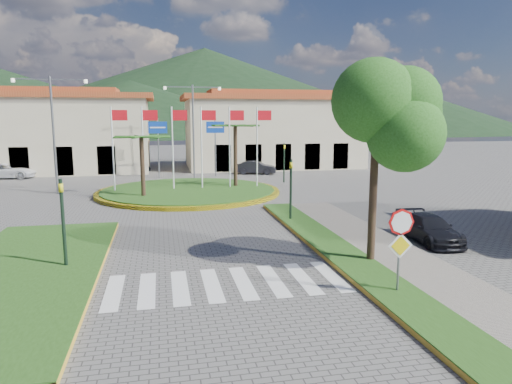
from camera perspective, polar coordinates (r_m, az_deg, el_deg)
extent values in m
plane|color=#63605E|center=(11.24, -0.98, -18.49)|extent=(160.00, 160.00, 0.00)
cube|color=gray|center=(15.07, 20.92, -11.39)|extent=(4.00, 28.00, 0.15)
cube|color=#254A15|center=(14.48, 16.84, -11.97)|extent=(1.60, 28.00, 0.18)
cube|color=#254A15|center=(17.22, -27.23, -9.18)|extent=(5.00, 14.00, 0.18)
cube|color=silver|center=(14.85, -3.97, -11.38)|extent=(8.00, 3.00, 0.01)
cylinder|color=yellow|center=(32.24, -8.41, 0.04)|extent=(12.70, 12.70, 0.24)
cylinder|color=#254A15|center=(32.23, -8.41, 0.09)|extent=(12.00, 12.00, 0.30)
cylinder|color=black|center=(29.97, -14.00, 2.84)|extent=(0.28, 0.28, 4.05)
cylinder|color=black|center=(33.34, -2.58, 4.28)|extent=(0.28, 0.28, 4.68)
cylinder|color=silver|center=(32.50, -17.45, 4.90)|extent=(0.10, 0.10, 6.00)
cube|color=red|center=(32.38, -16.68, 9.18)|extent=(1.00, 0.03, 0.70)
cylinder|color=silver|center=(32.37, -13.92, 5.04)|extent=(0.10, 0.10, 6.00)
cube|color=red|center=(32.28, -13.10, 9.32)|extent=(1.00, 0.03, 0.70)
cylinder|color=silver|center=(32.36, -10.36, 5.16)|extent=(0.10, 0.10, 6.00)
cube|color=red|center=(32.30, -9.50, 9.44)|extent=(1.00, 0.03, 0.70)
cylinder|color=silver|center=(32.48, -6.82, 5.26)|extent=(0.10, 0.10, 6.00)
cube|color=red|center=(32.45, -5.92, 9.51)|extent=(1.00, 0.03, 0.70)
cylinder|color=silver|center=(32.71, -3.32, 5.34)|extent=(0.10, 0.10, 6.00)
cube|color=red|center=(32.72, -2.39, 9.55)|extent=(1.00, 0.03, 0.70)
cylinder|color=silver|center=(33.07, 0.13, 5.39)|extent=(0.10, 0.10, 6.00)
cube|color=red|center=(33.11, 1.07, 9.55)|extent=(1.00, 0.03, 0.70)
cylinder|color=slate|center=(14.15, 17.42, -7.53)|extent=(0.07, 0.07, 2.50)
cylinder|color=red|center=(13.86, 17.72, -3.62)|extent=(0.80, 0.03, 0.80)
cube|color=yellow|center=(14.02, 17.60, -6.42)|extent=(0.78, 0.03, 0.78)
cylinder|color=black|center=(16.79, 14.39, -1.45)|extent=(0.28, 0.28, 4.40)
ellipsoid|color=#1D4B14|center=(16.51, 14.81, 8.84)|extent=(3.60, 3.60, 3.20)
cylinder|color=black|center=(17.00, -22.93, -3.83)|extent=(0.12, 0.12, 3.20)
imported|color=yellow|center=(16.82, -23.15, -0.50)|extent=(0.15, 0.18, 0.90)
cylinder|color=black|center=(22.98, 4.36, 0.14)|extent=(0.12, 0.12, 3.20)
imported|color=yellow|center=(22.84, 4.39, 2.61)|extent=(0.15, 0.18, 0.90)
cylinder|color=black|center=(37.29, 3.52, 3.66)|extent=(0.12, 0.12, 3.20)
imported|color=yellow|center=(37.20, 3.54, 5.19)|extent=(0.18, 0.15, 0.90)
cylinder|color=slate|center=(40.86, -12.10, 5.37)|extent=(0.12, 0.12, 5.20)
cube|color=#0F3AAC|center=(40.72, -12.19, 7.89)|extent=(1.60, 0.05, 1.00)
cylinder|color=slate|center=(41.15, -5.09, 5.56)|extent=(0.12, 0.12, 5.20)
cube|color=#0F3AAC|center=(41.01, -5.12, 8.07)|extent=(1.60, 0.05, 1.00)
cylinder|color=slate|center=(39.89, -7.83, 7.41)|extent=(0.16, 0.16, 8.00)
cube|color=slate|center=(39.89, -9.71, 12.83)|extent=(2.40, 0.08, 0.08)
cube|color=slate|center=(40.06, -6.19, 12.89)|extent=(2.40, 0.08, 0.08)
cylinder|color=slate|center=(34.54, -23.96, 6.43)|extent=(0.16, 0.16, 8.00)
cube|color=slate|center=(34.88, -26.35, 12.55)|extent=(2.40, 0.08, 0.08)
cube|color=slate|center=(34.38, -22.38, 12.87)|extent=(2.40, 0.08, 0.08)
cube|color=beige|center=(49.32, -26.29, 6.30)|extent=(22.00, 9.00, 7.00)
cube|color=#993D1D|center=(49.33, -26.61, 10.65)|extent=(23.32, 9.54, 0.50)
cube|color=#993D1D|center=(49.35, -26.65, 11.23)|extent=(16.50, 4.95, 0.60)
cube|color=beige|center=(49.26, 2.08, 7.25)|extent=(18.00, 9.00, 7.00)
cube|color=#993D1D|center=(49.27, 2.10, 11.61)|extent=(19.08, 9.54, 0.50)
cube|color=#993D1D|center=(49.29, 2.11, 12.19)|extent=(13.50, 4.95, 0.60)
cone|color=black|center=(170.89, -6.36, 12.49)|extent=(180.00, 180.00, 30.00)
cone|color=black|center=(161.67, 14.75, 10.31)|extent=(120.00, 120.00, 18.00)
cone|color=black|center=(140.04, -15.46, 10.08)|extent=(110.00, 110.00, 16.00)
imported|color=white|center=(45.24, -28.67, 2.32)|extent=(4.69, 2.18, 1.30)
imported|color=black|center=(45.91, -14.99, 3.07)|extent=(3.36, 2.30, 1.06)
imported|color=black|center=(42.80, -0.04, 3.08)|extent=(3.99, 2.32, 1.24)
imported|color=black|center=(20.87, 20.87, -4.30)|extent=(1.79, 3.94, 1.12)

